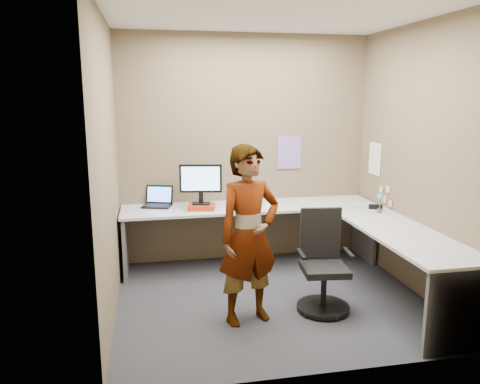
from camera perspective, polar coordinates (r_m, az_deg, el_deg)
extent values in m
plane|color=#25262A|center=(4.78, 3.84, -12.90)|extent=(3.00, 3.00, 0.00)
plane|color=brown|center=(5.65, 0.64, 5.22)|extent=(3.00, 0.00, 3.00)
plane|color=brown|center=(5.00, 20.96, 3.59)|extent=(0.00, 2.70, 2.70)
plane|color=brown|center=(4.26, -15.82, 2.63)|extent=(0.00, 2.70, 2.70)
plane|color=white|center=(4.41, 4.35, 20.96)|extent=(3.00, 3.00, 0.00)
cube|color=#A7A7A7|center=(5.45, 1.32, -1.82)|extent=(2.96, 0.65, 0.03)
cube|color=#A7A7A7|center=(4.69, 19.09, -4.73)|extent=(0.65, 1.91, 0.03)
cube|color=#59595B|center=(5.44, -13.79, -6.19)|extent=(0.04, 0.60, 0.70)
cube|color=#59595B|center=(6.01, 14.89, -4.52)|extent=(0.04, 0.60, 0.70)
cube|color=#59595B|center=(4.10, 25.25, -13.07)|extent=(0.60, 0.04, 0.70)
cube|color=#B52B12|center=(5.27, -4.73, -1.81)|extent=(0.33, 0.27, 0.06)
cube|color=black|center=(5.27, -4.74, -1.42)|extent=(0.22, 0.17, 0.01)
cube|color=black|center=(5.27, -4.77, -0.67)|extent=(0.06, 0.05, 0.12)
cube|color=black|center=(5.23, -4.81, 1.66)|extent=(0.47, 0.12, 0.32)
cube|color=#90D1FA|center=(5.21, -4.83, 1.62)|extent=(0.42, 0.08, 0.27)
cube|color=black|center=(5.47, -10.09, -1.70)|extent=(0.37, 0.32, 0.02)
cube|color=black|center=(5.55, -9.80, -0.27)|extent=(0.32, 0.16, 0.21)
cube|color=#5088FD|center=(5.55, -9.80, -0.27)|extent=(0.28, 0.13, 0.17)
cube|color=#B7B7BC|center=(5.24, -6.14, -2.02)|extent=(0.12, 0.08, 0.04)
sphere|color=#BB0C0E|center=(5.22, -6.14, -1.72)|extent=(0.04, 0.04, 0.04)
cone|color=white|center=(5.37, 3.45, -1.54)|extent=(0.10, 0.10, 0.06)
cube|color=black|center=(5.48, 16.20, -1.75)|extent=(0.15, 0.09, 0.05)
cylinder|color=brown|center=(5.33, 16.63, -2.23)|extent=(0.05, 0.05, 0.04)
cylinder|color=#338C3F|center=(5.31, 16.68, -1.29)|extent=(0.01, 0.01, 0.14)
sphere|color=#419EE6|center=(5.30, 16.73, -0.55)|extent=(0.07, 0.07, 0.07)
cube|color=#846BB7|center=(5.78, 6.03, 4.80)|extent=(0.30, 0.01, 0.40)
cube|color=white|center=(5.78, 16.12, 3.91)|extent=(0.01, 0.28, 0.38)
cube|color=#F2E059|center=(5.52, 17.59, 0.32)|extent=(0.01, 0.07, 0.07)
cube|color=pink|center=(5.59, 17.26, -0.89)|extent=(0.01, 0.07, 0.07)
cube|color=pink|center=(5.50, 17.83, -1.36)|extent=(0.01, 0.07, 0.07)
cube|color=#F2E059|center=(5.66, 16.85, 0.32)|extent=(0.01, 0.07, 0.07)
cylinder|color=black|center=(4.60, 10.08, -13.63)|extent=(0.49, 0.49, 0.04)
cylinder|color=black|center=(4.52, 10.16, -11.41)|extent=(0.05, 0.05, 0.35)
cube|color=black|center=(4.45, 10.25, -9.21)|extent=(0.45, 0.45, 0.06)
cube|color=black|center=(4.53, 9.78, -4.90)|extent=(0.39, 0.09, 0.49)
cube|color=black|center=(4.35, 7.48, -7.51)|extent=(0.07, 0.27, 0.03)
cube|color=black|center=(4.46, 13.09, -7.24)|extent=(0.07, 0.27, 0.03)
imported|color=#999399|center=(4.09, 1.10, -5.31)|extent=(0.66, 0.53, 1.59)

